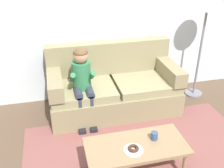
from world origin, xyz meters
TOP-DOWN VIEW (x-y plane):
  - ground at (0.00, 0.00)m, footprint 10.00×10.00m
  - wall_back at (0.00, 1.40)m, footprint 8.00×0.10m
  - area_rug at (0.00, -0.25)m, footprint 2.91×1.69m
  - couch at (-0.10, 0.86)m, footprint 1.94×0.90m
  - coffee_table at (-0.18, -0.51)m, footprint 1.12×0.53m
  - person_child at (-0.59, 0.64)m, footprint 0.34×0.58m
  - plate at (-0.24, -0.59)m, footprint 0.21×0.21m
  - donut at (-0.24, -0.59)m, footprint 0.15×0.15m
  - mug at (0.04, -0.46)m, footprint 0.08×0.08m
  - toy_controller at (0.31, 0.03)m, footprint 0.23×0.09m
  - floor_lamp at (1.37, 0.95)m, footprint 0.42×0.42m

SIDE VIEW (x-z plane):
  - ground at x=0.00m, z-range 0.00..0.00m
  - area_rug at x=0.00m, z-range 0.00..0.01m
  - toy_controller at x=0.31m, z-range 0.00..0.05m
  - coffee_table at x=-0.18m, z-range 0.15..0.54m
  - couch at x=-0.10m, z-range -0.15..0.86m
  - plate at x=-0.24m, z-range 0.39..0.40m
  - donut at x=-0.24m, z-range 0.40..0.44m
  - mug at x=0.04m, z-range 0.39..0.48m
  - person_child at x=-0.59m, z-range 0.12..1.22m
  - wall_back at x=0.00m, z-range 0.00..2.80m
  - floor_lamp at x=1.37m, z-range 0.62..2.34m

